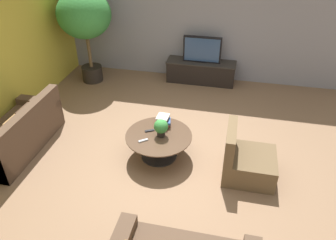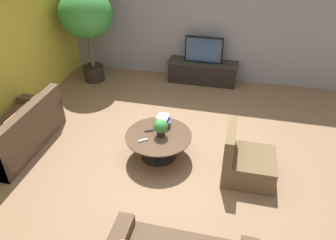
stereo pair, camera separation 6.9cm
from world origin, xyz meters
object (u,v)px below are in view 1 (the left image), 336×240
(television, at_px, (202,50))
(coffee_table, at_px, (159,141))
(couch_by_wall, at_px, (18,134))
(armchair_wicker, at_px, (246,161))
(media_console, at_px, (201,71))
(potted_palm_tall, at_px, (85,18))
(potted_plant_tabletop, at_px, (161,127))

(television, relative_size, coffee_table, 0.79)
(couch_by_wall, xyz_separation_m, armchair_wicker, (3.90, 0.14, -0.02))
(coffee_table, bearing_deg, media_console, 83.90)
(television, bearing_deg, couch_by_wall, -130.28)
(coffee_table, height_order, potted_palm_tall, potted_palm_tall)
(armchair_wicker, relative_size, potted_plant_tabletop, 2.81)
(television, distance_m, couch_by_wall, 4.32)
(armchair_wicker, distance_m, potted_palm_tall, 4.73)
(television, distance_m, potted_plant_tabletop, 2.99)
(couch_by_wall, bearing_deg, potted_palm_tall, 176.39)
(armchair_wicker, xyz_separation_m, potted_palm_tall, (-3.73, 2.63, 1.26))
(potted_plant_tabletop, bearing_deg, armchair_wicker, -6.33)
(media_console, relative_size, television, 1.86)
(potted_palm_tall, bearing_deg, coffee_table, -47.26)
(media_console, distance_m, potted_palm_tall, 2.93)
(couch_by_wall, relative_size, potted_plant_tabletop, 5.94)
(potted_palm_tall, relative_size, potted_plant_tabletop, 7.01)
(media_console, distance_m, couch_by_wall, 4.29)
(potted_palm_tall, bearing_deg, armchair_wicker, -35.17)
(armchair_wicker, bearing_deg, coffee_table, 83.69)
(coffee_table, height_order, couch_by_wall, couch_by_wall)
(coffee_table, bearing_deg, potted_palm_tall, 132.74)
(television, xyz_separation_m, potted_palm_tall, (-2.60, -0.50, 0.72))
(television, bearing_deg, coffee_table, -96.10)
(media_console, height_order, armchair_wicker, armchair_wicker)
(coffee_table, relative_size, armchair_wicker, 1.30)
(potted_palm_tall, bearing_deg, couch_by_wall, -93.61)
(media_console, relative_size, coffee_table, 1.47)
(armchair_wicker, height_order, potted_palm_tall, potted_palm_tall)
(couch_by_wall, relative_size, armchair_wicker, 2.12)
(armchair_wicker, bearing_deg, television, 19.90)
(coffee_table, relative_size, potted_plant_tabletop, 3.64)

